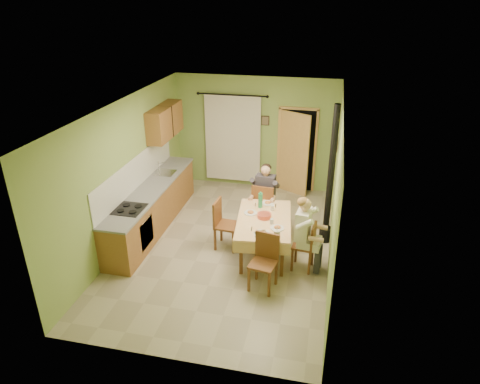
% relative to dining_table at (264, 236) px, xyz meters
% --- Properties ---
extents(floor, '(4.00, 6.00, 0.01)m').
position_rel_dining_table_xyz_m(floor, '(-0.76, 0.14, -0.38)').
color(floor, tan).
rests_on(floor, ground).
extents(room_shell, '(4.04, 6.04, 2.82)m').
position_rel_dining_table_xyz_m(room_shell, '(-0.76, 0.14, 1.44)').
color(room_shell, '#90AF59').
rests_on(room_shell, ground).
extents(kitchen_run, '(0.64, 3.64, 1.56)m').
position_rel_dining_table_xyz_m(kitchen_run, '(-2.47, 0.54, 0.10)').
color(kitchen_run, brown).
rests_on(kitchen_run, ground).
extents(upper_cabinets, '(0.35, 1.40, 0.70)m').
position_rel_dining_table_xyz_m(upper_cabinets, '(-2.58, 1.84, 1.57)').
color(upper_cabinets, brown).
rests_on(upper_cabinets, room_shell).
extents(curtain, '(1.70, 0.07, 2.22)m').
position_rel_dining_table_xyz_m(curtain, '(-1.31, 3.04, 0.88)').
color(curtain, black).
rests_on(curtain, ground).
extents(doorway, '(0.96, 0.44, 2.15)m').
position_rel_dining_table_xyz_m(doorway, '(0.27, 3.02, 0.67)').
color(doorway, black).
rests_on(doorway, ground).
extents(dining_table, '(1.17, 1.75, 0.76)m').
position_rel_dining_table_xyz_m(dining_table, '(0.00, 0.00, 0.00)').
color(dining_table, '#EBB77B').
rests_on(dining_table, ground).
extents(tableware, '(0.83, 1.58, 0.33)m').
position_rel_dining_table_xyz_m(tableware, '(0.04, -0.09, 0.43)').
color(tableware, white).
rests_on(tableware, dining_table).
extents(chair_far, '(0.50, 0.50, 1.03)m').
position_rel_dining_table_xyz_m(chair_far, '(-0.16, 1.02, -0.09)').
color(chair_far, brown).
rests_on(chair_far, ground).
extents(chair_near, '(0.49, 0.49, 0.98)m').
position_rel_dining_table_xyz_m(chair_near, '(0.17, -1.03, -0.09)').
color(chair_near, brown).
rests_on(chair_near, ground).
extents(chair_right, '(0.41, 0.41, 0.92)m').
position_rel_dining_table_xyz_m(chair_right, '(0.79, -0.32, -0.09)').
color(chair_right, brown).
rests_on(chair_right, ground).
extents(chair_left, '(0.46, 0.46, 0.99)m').
position_rel_dining_table_xyz_m(chair_left, '(-0.75, 0.09, -0.09)').
color(chair_left, brown).
rests_on(chair_left, ground).
extents(man_far, '(0.60, 0.49, 1.39)m').
position_rel_dining_table_xyz_m(man_far, '(-0.16, 1.04, 0.50)').
color(man_far, '#38333D').
rests_on(man_far, chair_far).
extents(man_right, '(0.50, 0.61, 1.39)m').
position_rel_dining_table_xyz_m(man_right, '(0.77, -0.32, 0.50)').
color(man_right, silver).
rests_on(man_right, chair_right).
extents(stove_flue, '(0.24, 0.24, 2.80)m').
position_rel_dining_table_xyz_m(stove_flue, '(1.14, 0.74, 0.64)').
color(stove_flue, black).
rests_on(stove_flue, ground).
extents(picture_back, '(0.19, 0.03, 0.23)m').
position_rel_dining_table_xyz_m(picture_back, '(-0.51, 3.11, 1.37)').
color(picture_back, black).
rests_on(picture_back, room_shell).
extents(picture_right, '(0.03, 0.31, 0.21)m').
position_rel_dining_table_xyz_m(picture_right, '(1.21, 1.34, 1.47)').
color(picture_right, brown).
rests_on(picture_right, room_shell).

